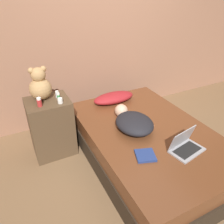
# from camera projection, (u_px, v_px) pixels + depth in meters

# --- Properties ---
(ground_plane) EXTENTS (12.00, 12.00, 0.00)m
(ground_plane) POSITION_uv_depth(u_px,v_px,m) (145.00, 157.00, 2.68)
(ground_plane) COLOR brown
(wall_back) EXTENTS (8.00, 0.06, 2.60)m
(wall_back) POSITION_uv_depth(u_px,v_px,m) (100.00, 29.00, 3.01)
(wall_back) COLOR #996B51
(wall_back) RESTS_ON ground_plane
(bed) EXTENTS (1.31, 2.00, 0.43)m
(bed) POSITION_uv_depth(u_px,v_px,m) (147.00, 144.00, 2.57)
(bed) COLOR #2D2319
(bed) RESTS_ON ground_plane
(nightstand) EXTENTS (0.48, 0.42, 0.71)m
(nightstand) POSITION_uv_depth(u_px,v_px,m) (51.00, 127.00, 2.63)
(nightstand) COLOR brown
(nightstand) RESTS_ON ground_plane
(pillow) EXTENTS (0.58, 0.26, 0.13)m
(pillow) POSITION_uv_depth(u_px,v_px,m) (114.00, 98.00, 2.99)
(pillow) COLOR maroon
(pillow) RESTS_ON bed
(person_lying) EXTENTS (0.41, 0.63, 0.16)m
(person_lying) POSITION_uv_depth(u_px,v_px,m) (133.00, 122.00, 2.45)
(person_lying) COLOR black
(person_lying) RESTS_ON bed
(laptop) EXTENTS (0.37, 0.27, 0.22)m
(laptop) POSITION_uv_depth(u_px,v_px,m) (185.00, 146.00, 2.13)
(laptop) COLOR #9E9EA3
(laptop) RESTS_ON bed
(teddy_bear) EXTENTS (0.25, 0.25, 0.38)m
(teddy_bear) POSITION_uv_depth(u_px,v_px,m) (40.00, 85.00, 2.40)
(teddy_bear) COLOR tan
(teddy_bear) RESTS_ON nightstand
(bottle_green) EXTENTS (0.03, 0.03, 0.10)m
(bottle_green) POSITION_uv_depth(u_px,v_px,m) (59.00, 97.00, 2.41)
(bottle_green) COLOR #3D8E4C
(bottle_green) RESTS_ON nightstand
(bottle_clear) EXTENTS (0.04, 0.04, 0.08)m
(bottle_clear) POSITION_uv_depth(u_px,v_px,m) (57.00, 94.00, 2.50)
(bottle_clear) COLOR silver
(bottle_clear) RESTS_ON nightstand
(bottle_white) EXTENTS (0.06, 0.06, 0.06)m
(bottle_white) POSITION_uv_depth(u_px,v_px,m) (60.00, 101.00, 2.38)
(bottle_white) COLOR white
(bottle_white) RESTS_ON nightstand
(bottle_red) EXTENTS (0.05, 0.05, 0.10)m
(bottle_red) POSITION_uv_depth(u_px,v_px,m) (39.00, 102.00, 2.31)
(bottle_red) COLOR #B72D2D
(bottle_red) RESTS_ON nightstand
(book) EXTENTS (0.23, 0.23, 0.02)m
(book) POSITION_uv_depth(u_px,v_px,m) (145.00, 155.00, 2.07)
(book) COLOR navy
(book) RESTS_ON bed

